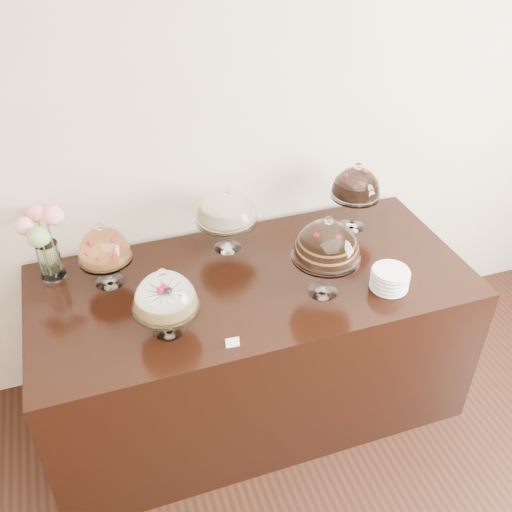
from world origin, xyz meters
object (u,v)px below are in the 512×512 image
object	(u,v)px
display_counter	(253,344)
cake_stand_cheesecake	(226,209)
cake_stand_sugar_sponge	(165,295)
cake_stand_dark_choco	(356,185)
cake_stand_fruit_tart	(104,248)
flower_vase	(44,239)
plate_stack	(390,279)
cake_stand_choco_layer	(327,243)

from	to	relation	value
display_counter	cake_stand_cheesecake	size ratio (longest dim) A/B	5.93
cake_stand_cheesecake	cake_stand_sugar_sponge	bearing A→B (deg)	-129.03
cake_stand_cheesecake	cake_stand_dark_choco	distance (m)	0.73
cake_stand_fruit_tart	flower_vase	world-z (taller)	flower_vase
cake_stand_cheesecake	flower_vase	bearing A→B (deg)	177.27
flower_vase	display_counter	bearing A→B (deg)	-20.42
cake_stand_sugar_sponge	cake_stand_fruit_tart	world-z (taller)	cake_stand_fruit_tart
cake_stand_sugar_sponge	cake_stand_cheesecake	bearing A→B (deg)	50.97
cake_stand_dark_choco	plate_stack	xyz separation A→B (m)	(-0.08, -0.56, -0.21)
display_counter	cake_stand_dark_choco	size ratio (longest dim) A/B	5.51
cake_stand_sugar_sponge	cake_stand_fruit_tart	bearing A→B (deg)	115.33
cake_stand_choco_layer	plate_stack	world-z (taller)	cake_stand_choco_layer
cake_stand_sugar_sponge	cake_stand_dark_choco	bearing A→B (deg)	23.64
cake_stand_dark_choco	flower_vase	bearing A→B (deg)	177.66
cake_stand_fruit_tart	plate_stack	size ratio (longest dim) A/B	1.90
cake_stand_dark_choco	cake_stand_fruit_tart	size ratio (longest dim) A/B	1.15
display_counter	cake_stand_sugar_sponge	world-z (taller)	cake_stand_sugar_sponge
display_counter	cake_stand_choco_layer	distance (m)	0.82
cake_stand_fruit_tart	flower_vase	xyz separation A→B (m)	(-0.27, 0.14, 0.02)
display_counter	cake_stand_choco_layer	size ratio (longest dim) A/B	5.10
cake_stand_cheesecake	flower_vase	world-z (taller)	flower_vase
cake_stand_choco_layer	cake_stand_dark_choco	bearing A→B (deg)	50.65
cake_stand_choco_layer	plate_stack	xyz separation A→B (m)	(0.32, -0.07, -0.23)
cake_stand_fruit_tart	cake_stand_sugar_sponge	bearing A→B (deg)	-64.67
display_counter	cake_stand_sugar_sponge	bearing A→B (deg)	-154.63
cake_stand_dark_choco	plate_stack	size ratio (longest dim) A/B	2.18
cake_stand_choco_layer	cake_stand_dark_choco	world-z (taller)	cake_stand_choco_layer
cake_stand_choco_layer	flower_vase	distance (m)	1.36
cake_stand_sugar_sponge	cake_stand_dark_choco	size ratio (longest dim) A/B	0.86
display_counter	flower_vase	bearing A→B (deg)	159.58
display_counter	cake_stand_cheesecake	world-z (taller)	cake_stand_cheesecake
cake_stand_sugar_sponge	flower_vase	xyz separation A→B (m)	(-0.47, 0.58, 0.03)
cake_stand_choco_layer	cake_stand_fruit_tart	bearing A→B (deg)	156.87
cake_stand_dark_choco	cake_stand_fruit_tart	world-z (taller)	cake_stand_dark_choco
display_counter	cake_stand_cheesecake	distance (m)	0.76
cake_stand_choco_layer	cake_stand_cheesecake	bearing A→B (deg)	123.14
cake_stand_cheesecake	plate_stack	xyz separation A→B (m)	(0.65, -0.58, -0.19)
cake_stand_dark_choco	cake_stand_fruit_tart	distance (m)	1.37
cake_stand_sugar_sponge	flower_vase	world-z (taller)	flower_vase
cake_stand_sugar_sponge	cake_stand_fruit_tart	size ratio (longest dim) A/B	0.99
display_counter	cake_stand_dark_choco	distance (m)	1.03
cake_stand_sugar_sponge	plate_stack	distance (m)	1.10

